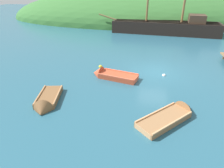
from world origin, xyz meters
The scene contains 8 objects.
ground_plane centered at (0.00, 0.00, 0.00)m, with size 120.00×120.00×0.00m, color #285B70.
shore_hill centered at (-4.71, 28.65, 0.00)m, with size 54.92×25.64×11.93m, color #387033.
sailing_ship centered at (1.38, 15.34, 0.66)m, with size 18.19×4.70×12.90m.
rowboat_outer_right centered at (-6.43, -6.40, 0.09)m, with size 1.85×3.27×1.16m.
rowboat_portside centered at (-3.39, -1.87, 0.13)m, with size 3.81×1.98×1.18m.
rowboat_near_dock centered at (0.94, -6.28, 0.09)m, with size 3.47×3.64×1.16m.
buoy_white centered at (0.69, -0.72, 0.00)m, with size 0.29×0.29×0.29m, color white.
buoy_yellow centered at (-4.75, 0.09, 0.00)m, with size 0.34×0.34×0.34m, color yellow.
Camera 1 is at (-0.57, -15.31, 6.35)m, focal length 30.90 mm.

